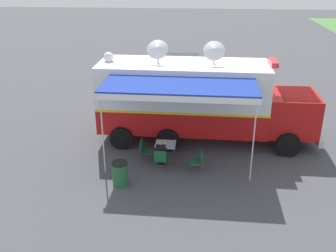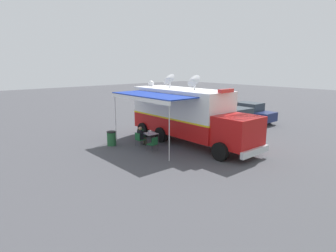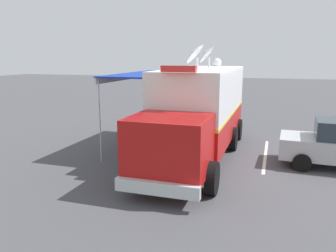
{
  "view_description": "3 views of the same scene",
  "coord_description": "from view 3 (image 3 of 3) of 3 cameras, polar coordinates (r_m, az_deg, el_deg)",
  "views": [
    {
      "loc": [
        15.99,
        0.59,
        7.55
      ],
      "look_at": [
        1.51,
        -0.53,
        1.25
      ],
      "focal_mm": 41.43,
      "sensor_mm": 36.0,
      "label": 1
    },
    {
      "loc": [
        13.26,
        13.53,
        5.08
      ],
      "look_at": [
        1.43,
        0.36,
        1.26
      ],
      "focal_mm": 30.78,
      "sensor_mm": 36.0,
      "label": 2
    },
    {
      "loc": [
        -2.54,
        13.7,
        4.01
      ],
      "look_at": [
        1.28,
        0.84,
        1.18
      ],
      "focal_mm": 35.68,
      "sensor_mm": 36.0,
      "label": 3
    }
  ],
  "objects": [
    {
      "name": "command_truck",
      "position": [
        13.37,
        5.18,
        2.98
      ],
      "size": [
        4.98,
        9.54,
        4.53
      ],
      "color": "#B71414",
      "rests_on": "ground"
    },
    {
      "name": "ground_plane",
      "position": [
        14.5,
        5.82,
        -4.22
      ],
      "size": [
        100.0,
        100.0,
        0.0
      ],
      "primitive_type": "plane",
      "color": "#47474C"
    },
    {
      "name": "folding_chair_at_table",
      "position": [
        15.8,
        -4.11,
        -0.91
      ],
      "size": [
        0.49,
        0.49,
        0.87
      ],
      "color": "#19562D",
      "rests_on": "ground"
    },
    {
      "name": "trash_bin",
      "position": [
        17.46,
        -6.18,
        0.09
      ],
      "size": [
        0.57,
        0.57,
        0.91
      ],
      "color": "#235B33",
      "rests_on": "ground"
    },
    {
      "name": "water_bottle",
      "position": [
        15.42,
        -1.98,
        0.01
      ],
      "size": [
        0.07,
        0.07,
        0.22
      ],
      "color": "silver",
      "rests_on": "folding_table"
    },
    {
      "name": "lot_stripe",
      "position": [
        14.35,
        16.3,
        -4.81
      ],
      "size": [
        0.23,
        4.8,
        0.01
      ],
      "primitive_type": "cube",
      "rotation": [
        0.0,
        0.0,
        -0.02
      ],
      "color": "silver",
      "rests_on": "ground"
    },
    {
      "name": "seated_responder",
      "position": [
        15.71,
        -3.48,
        -0.47
      ],
      "size": [
        0.67,
        0.56,
        1.25
      ],
      "color": "black",
      "rests_on": "ground"
    },
    {
      "name": "folding_chair_spare_by_truck",
      "position": [
        14.51,
        -6.21,
        -2.12
      ],
      "size": [
        0.55,
        0.55,
        0.87
      ],
      "color": "#19562D",
      "rests_on": "ground"
    },
    {
      "name": "folding_chair_beside_table",
      "position": [
        16.24,
        -0.81,
        -0.53
      ],
      "size": [
        0.49,
        0.49,
        0.87
      ],
      "color": "#19562D",
      "rests_on": "ground"
    },
    {
      "name": "folding_table",
      "position": [
        15.4,
        -1.5,
        -0.62
      ],
      "size": [
        0.82,
        0.82,
        0.73
      ],
      "color": "silver",
      "rests_on": "ground"
    }
  ]
}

